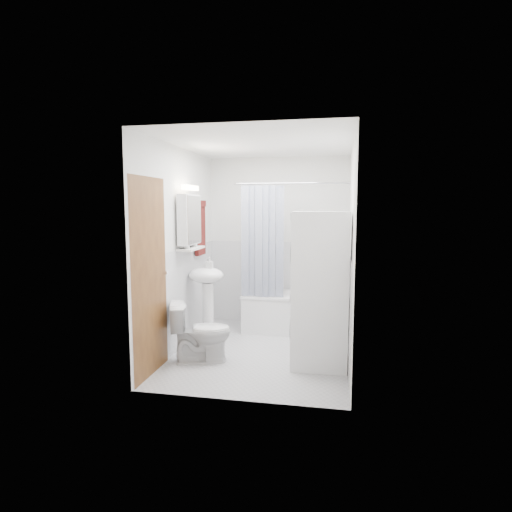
% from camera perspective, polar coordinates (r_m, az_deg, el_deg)
% --- Properties ---
extents(floor, '(2.60, 2.60, 0.00)m').
position_cam_1_polar(floor, '(5.18, 0.78, -12.62)').
color(floor, '#B9B9BD').
rests_on(floor, ground).
extents(room_walls, '(2.60, 2.60, 2.60)m').
position_cam_1_polar(room_walls, '(4.89, 0.81, 4.04)').
color(room_walls, white).
rests_on(room_walls, ground).
extents(wainscot, '(1.98, 2.58, 2.58)m').
position_cam_1_polar(wainscot, '(5.30, 1.36, -5.45)').
color(wainscot, white).
rests_on(wainscot, ground).
extents(door, '(0.05, 2.00, 2.00)m').
position_cam_1_polar(door, '(4.69, -11.94, -2.20)').
color(door, brown).
rests_on(door, ground).
extents(bathtub, '(1.34, 0.64, 0.52)m').
position_cam_1_polar(bathtub, '(5.94, 4.94, -7.28)').
color(bathtub, white).
rests_on(bathtub, ground).
extents(tub_spout, '(0.04, 0.12, 0.04)m').
position_cam_1_polar(tub_spout, '(6.14, 7.18, -1.59)').
color(tub_spout, silver).
rests_on(tub_spout, room_walls).
extents(curtain_rod, '(1.52, 0.02, 0.02)m').
position_cam_1_polar(curtain_rod, '(5.51, 4.83, 9.65)').
color(curtain_rod, silver).
rests_on(curtain_rod, room_walls).
extents(shower_curtain, '(0.55, 0.02, 1.45)m').
position_cam_1_polar(shower_curtain, '(5.58, 0.80, 1.93)').
color(shower_curtain, '#142047').
rests_on(shower_curtain, curtain_rod).
extents(sink, '(0.44, 0.37, 1.04)m').
position_cam_1_polar(sink, '(5.42, -6.59, -4.09)').
color(sink, white).
rests_on(sink, ground).
extents(medicine_cabinet, '(0.13, 0.50, 0.71)m').
position_cam_1_polar(medicine_cabinet, '(5.22, -8.85, 4.99)').
color(medicine_cabinet, white).
rests_on(medicine_cabinet, room_walls).
extents(shelf, '(0.18, 0.54, 0.02)m').
position_cam_1_polar(shelf, '(5.24, -8.62, 1.00)').
color(shelf, silver).
rests_on(shelf, room_walls).
extents(shower_caddy, '(0.22, 0.06, 0.02)m').
position_cam_1_polar(shower_caddy, '(6.09, 7.68, 1.32)').
color(shower_caddy, silver).
rests_on(shower_caddy, room_walls).
extents(towel, '(0.07, 0.30, 0.73)m').
position_cam_1_polar(towel, '(5.71, -7.45, 3.88)').
color(towel, '#5B190E').
rests_on(towel, room_walls).
extents(washer_dryer, '(0.61, 0.60, 1.65)m').
position_cam_1_polar(washer_dryer, '(4.63, 8.49, -4.40)').
color(washer_dryer, white).
rests_on(washer_dryer, ground).
extents(toilet, '(0.75, 0.57, 0.65)m').
position_cam_1_polar(toilet, '(4.83, -7.36, -10.07)').
color(toilet, white).
rests_on(toilet, ground).
extents(soap_pump, '(0.08, 0.17, 0.08)m').
position_cam_1_polar(soap_pump, '(5.36, -6.22, -1.55)').
color(soap_pump, gray).
rests_on(soap_pump, sink).
extents(shelf_bottle, '(0.07, 0.18, 0.07)m').
position_cam_1_polar(shelf_bottle, '(5.10, -9.20, 1.37)').
color(shelf_bottle, gray).
rests_on(shelf_bottle, shelf).
extents(shelf_cup, '(0.10, 0.09, 0.10)m').
position_cam_1_polar(shelf_cup, '(5.35, -8.20, 1.79)').
color(shelf_cup, gray).
rests_on(shelf_cup, shelf).
extents(shampoo_a, '(0.13, 0.17, 0.13)m').
position_cam_1_polar(shampoo_a, '(6.09, 6.12, 2.06)').
color(shampoo_a, gray).
rests_on(shampoo_a, shower_caddy).
extents(shampoo_b, '(0.08, 0.21, 0.08)m').
position_cam_1_polar(shampoo_b, '(6.09, 7.25, 1.80)').
color(shampoo_b, navy).
rests_on(shampoo_b, shower_caddy).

